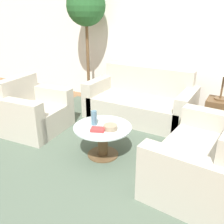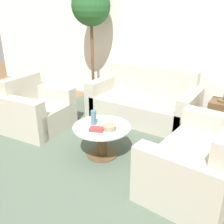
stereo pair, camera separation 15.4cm
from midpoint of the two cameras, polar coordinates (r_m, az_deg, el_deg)
name	(u,v)px [view 2 (the right image)]	position (r m, az deg, el deg)	size (l,w,h in m)	color
ground_plane	(71,182)	(3.02, -7.85, -15.69)	(14.00, 14.00, 0.00)	brown
wall_back	(169,42)	(4.92, 13.75, 15.26)	(10.00, 0.06, 2.60)	white
rug	(102,154)	(3.49, -0.96, -9.68)	(3.68, 3.73, 0.01)	#4C5B4C
sofa_main	(144,103)	(4.55, 8.28, 1.96)	(1.88, 0.91, 0.90)	#B2AD9E
armchair	(36,112)	(4.28, -16.00, 0.05)	(0.92, 1.03, 0.86)	#B2AD9E
loveseat	(205,163)	(3.01, 21.84, -10.73)	(0.98, 1.50, 0.88)	#B2AD9E
coffee_table	(102,137)	(3.35, -0.99, -5.67)	(0.77, 0.77, 0.43)	brown
side_table	(220,119)	(4.24, 24.50, -1.44)	(0.37, 0.37, 0.58)	brown
potted_plant	(91,16)	(5.10, -3.85, 21.09)	(0.74, 0.74, 2.29)	brown
vase	(94,117)	(3.30, -2.92, -1.27)	(0.07, 0.07, 0.19)	slate
bowl	(109,127)	(3.19, 0.76, -3.49)	(0.18, 0.18, 0.06)	gray
book_stack	(97,129)	(3.16, -2.17, -3.96)	(0.21, 0.18, 0.04)	#BC3333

